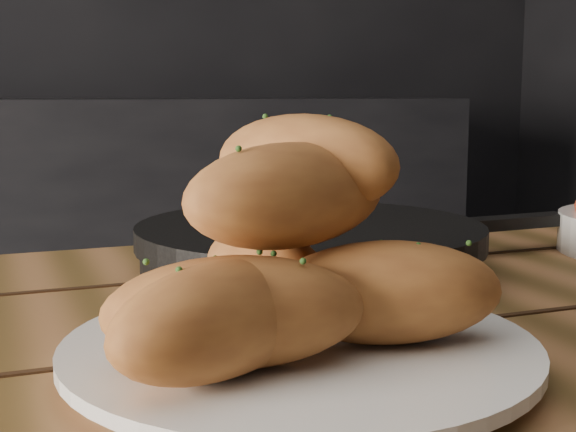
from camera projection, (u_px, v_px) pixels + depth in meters
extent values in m
cube|color=#925F37|center=(358.00, 428.00, 0.44)|extent=(1.46, 0.96, 0.04)
cylinder|color=white|center=(300.00, 359.00, 0.48)|extent=(0.26, 0.26, 0.01)
cylinder|color=white|center=(300.00, 346.00, 0.48)|extent=(0.28, 0.28, 0.01)
ellipsoid|color=#B26C31|center=(235.00, 312.00, 0.43)|extent=(0.15, 0.09, 0.06)
ellipsoid|color=#B26C31|center=(387.00, 292.00, 0.47)|extent=(0.15, 0.10, 0.06)
ellipsoid|color=#B26C31|center=(265.00, 273.00, 0.52)|extent=(0.07, 0.14, 0.06)
ellipsoid|color=#B26C31|center=(289.00, 195.00, 0.46)|extent=(0.15, 0.10, 0.06)
ellipsoid|color=#B26C31|center=(304.00, 163.00, 0.49)|extent=(0.12, 0.14, 0.06)
ellipsoid|color=#B26C31|center=(222.00, 319.00, 0.41)|extent=(0.16, 0.12, 0.06)
cylinder|color=black|center=(310.00, 256.00, 0.74)|extent=(0.31, 0.31, 0.03)
cylinder|color=black|center=(310.00, 235.00, 0.74)|extent=(0.32, 0.32, 0.02)
cube|color=black|center=(509.00, 222.00, 0.82)|extent=(0.14, 0.03, 0.01)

